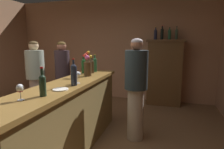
% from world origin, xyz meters
% --- Properties ---
extents(wall_back, '(5.71, 0.12, 2.78)m').
position_xyz_m(wall_back, '(0.00, 3.06, 1.39)').
color(wall_back, tan).
rests_on(wall_back, ground).
extents(bar_counter, '(0.57, 2.64, 1.02)m').
position_xyz_m(bar_counter, '(0.33, 0.07, 0.51)').
color(bar_counter, olive).
rests_on(bar_counter, ground).
extents(display_cabinet, '(0.90, 0.44, 1.64)m').
position_xyz_m(display_cabinet, '(1.53, 2.75, 0.85)').
color(display_cabinet, brown).
rests_on(display_cabinet, ground).
extents(wine_bottle_malbec, '(0.06, 0.06, 0.31)m').
position_xyz_m(wine_bottle_malbec, '(0.31, 1.00, 1.15)').
color(wine_bottle_malbec, '#412E1D').
rests_on(wine_bottle_malbec, bar_counter).
extents(wine_bottle_syrah, '(0.08, 0.08, 0.34)m').
position_xyz_m(wine_bottle_syrah, '(0.48, 0.00, 1.17)').
color(wine_bottle_syrah, '#1F2431').
rests_on(wine_bottle_syrah, bar_counter).
extents(wine_bottle_pinot, '(0.07, 0.07, 0.33)m').
position_xyz_m(wine_bottle_pinot, '(0.30, 1.15, 1.16)').
color(wine_bottle_pinot, '#265330').
rests_on(wine_bottle_pinot, bar_counter).
extents(wine_bottle_chardonnay, '(0.08, 0.08, 0.32)m').
position_xyz_m(wine_bottle_chardonnay, '(0.16, 0.96, 1.16)').
color(wine_bottle_chardonnay, '#173F1A').
rests_on(wine_bottle_chardonnay, bar_counter).
extents(wine_bottle_rose, '(0.07, 0.07, 0.30)m').
position_xyz_m(wine_bottle_rose, '(0.42, -0.52, 1.14)').
color(wine_bottle_rose, '#203323').
rests_on(wine_bottle_rose, bar_counter).
extents(wine_glass_front, '(0.07, 0.07, 0.15)m').
position_xyz_m(wine_glass_front, '(0.31, -0.71, 1.12)').
color(wine_glass_front, white).
rests_on(wine_glass_front, bar_counter).
extents(wine_glass_mid, '(0.07, 0.07, 0.16)m').
position_xyz_m(wine_glass_mid, '(0.47, 0.14, 1.14)').
color(wine_glass_mid, white).
rests_on(wine_glass_mid, bar_counter).
extents(flower_arrangement, '(0.16, 0.14, 0.41)m').
position_xyz_m(flower_arrangement, '(0.36, 0.70, 1.18)').
color(flower_arrangement, '#422E1B').
rests_on(flower_arrangement, bar_counter).
extents(cheese_plate, '(0.18, 0.18, 0.01)m').
position_xyz_m(cheese_plate, '(0.45, -0.25, 1.02)').
color(cheese_plate, white).
rests_on(cheese_plate, bar_counter).
extents(display_bottle_left, '(0.08, 0.08, 0.31)m').
position_xyz_m(display_bottle_left, '(1.28, 2.75, 1.78)').
color(display_bottle_left, '#1F2239').
rests_on(display_bottle_left, display_cabinet).
extents(display_bottle_midleft, '(0.08, 0.08, 0.34)m').
position_xyz_m(display_bottle_midleft, '(1.43, 2.75, 1.79)').
color(display_bottle_midleft, black).
rests_on(display_bottle_midleft, display_cabinet).
extents(display_bottle_center, '(0.07, 0.07, 0.30)m').
position_xyz_m(display_bottle_center, '(1.61, 2.75, 1.77)').
color(display_bottle_center, '#225231').
rests_on(display_bottle_center, display_cabinet).
extents(display_bottle_midright, '(0.06, 0.06, 0.31)m').
position_xyz_m(display_bottle_midright, '(1.77, 2.75, 1.77)').
color(display_bottle_midright, '#2F4632').
rests_on(display_bottle_midright, display_cabinet).
extents(patron_near_entrance, '(0.31, 0.31, 1.58)m').
position_xyz_m(patron_near_entrance, '(-0.52, 1.36, 0.88)').
color(patron_near_entrance, brown).
rests_on(patron_near_entrance, ground).
extents(patron_tall, '(0.38, 0.38, 1.59)m').
position_xyz_m(patron_tall, '(-1.06, 1.17, 0.87)').
color(patron_tall, '#A18C80').
rests_on(patron_tall, ground).
extents(bartender, '(0.36, 0.36, 1.62)m').
position_xyz_m(bartender, '(1.14, 0.78, 0.89)').
color(bartender, '#B2A290').
rests_on(bartender, ground).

